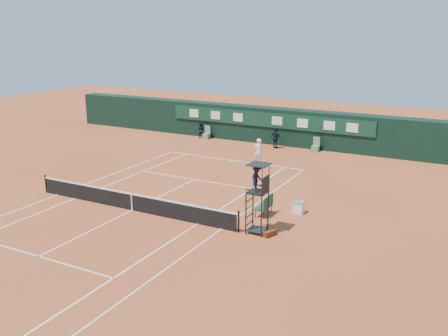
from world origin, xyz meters
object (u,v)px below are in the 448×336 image
at_px(umpire_chair, 257,184).
at_px(player_bench, 266,205).
at_px(tennis_net, 132,201).
at_px(player, 258,152).
at_px(cooler, 299,207).

relative_size(umpire_chair, player_bench, 2.85).
height_order(tennis_net, umpire_chair, umpire_chair).
bearing_deg(tennis_net, player, 79.63).
distance_m(umpire_chair, player_bench, 3.00).
bearing_deg(cooler, umpire_chair, -104.36).
height_order(player_bench, cooler, player_bench).
relative_size(cooler, player, 0.33).
bearing_deg(umpire_chair, player, 113.98).
xyz_separation_m(umpire_chair, cooler, (0.88, 3.45, -2.13)).
height_order(tennis_net, player_bench, same).
relative_size(umpire_chair, cooler, 5.30).
bearing_deg(tennis_net, umpire_chair, 3.36).
bearing_deg(tennis_net, player_bench, 22.24).
distance_m(umpire_chair, player, 12.43).
distance_m(tennis_net, umpire_chair, 7.43).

